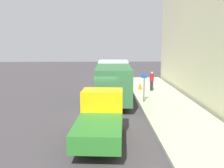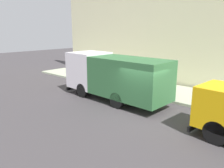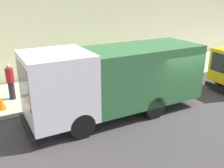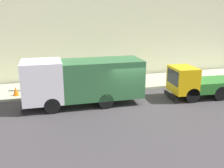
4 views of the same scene
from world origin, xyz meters
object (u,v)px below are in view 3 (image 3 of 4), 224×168
at_px(traffic_cone_orange, 1,103).
at_px(pedestrian_walking, 10,81).
at_px(street_sign_post, 105,66).
at_px(large_utility_truck, 116,78).

bearing_deg(traffic_cone_orange, pedestrian_walking, -34.08).
distance_m(pedestrian_walking, street_sign_post, 4.56).
bearing_deg(large_utility_truck, traffic_cone_orange, 59.94).
xyz_separation_m(pedestrian_walking, street_sign_post, (-1.34, -4.34, 0.41)).
relative_size(traffic_cone_orange, street_sign_post, 0.27).
distance_m(large_utility_truck, street_sign_post, 2.36).
height_order(large_utility_truck, traffic_cone_orange, large_utility_truck).
bearing_deg(large_utility_truck, pedestrian_walking, 47.02).
bearing_deg(large_utility_truck, street_sign_post, -16.19).
height_order(large_utility_truck, pedestrian_walking, large_utility_truck).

